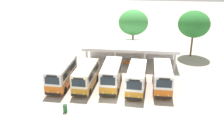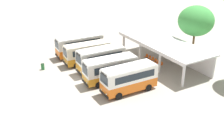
% 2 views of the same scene
% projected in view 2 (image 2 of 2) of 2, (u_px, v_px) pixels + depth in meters
% --- Properties ---
extents(ground_plane, '(180.00, 180.00, 0.00)m').
position_uv_depth(ground_plane, '(70.00, 83.00, 35.99)').
color(ground_plane, '#A39E93').
extents(city_bus_nearest_orange, '(2.59, 7.52, 3.24)m').
position_uv_depth(city_bus_nearest_orange, '(79.00, 45.00, 43.98)').
color(city_bus_nearest_orange, black).
rests_on(city_bus_nearest_orange, ground).
extents(city_bus_second_in_row, '(2.58, 7.02, 3.08)m').
position_uv_depth(city_bus_second_in_row, '(87.00, 53.00, 41.16)').
color(city_bus_second_in_row, black).
rests_on(city_bus_second_in_row, ground).
extents(city_bus_middle_cream, '(2.48, 6.79, 3.35)m').
position_uv_depth(city_bus_middle_cream, '(101.00, 59.00, 38.58)').
color(city_bus_middle_cream, black).
rests_on(city_bus_middle_cream, ground).
extents(city_bus_fourth_amber, '(2.69, 7.17, 3.24)m').
position_uv_depth(city_bus_fourth_amber, '(110.00, 69.00, 35.66)').
color(city_bus_fourth_amber, black).
rests_on(city_bus_fourth_amber, ground).
extents(city_bus_fifth_blue, '(2.50, 6.92, 3.27)m').
position_uv_depth(city_bus_fifth_blue, '(129.00, 78.00, 33.21)').
color(city_bus_fifth_blue, black).
rests_on(city_bus_fifth_blue, ground).
extents(terminal_canopy, '(15.31, 5.94, 3.40)m').
position_uv_depth(terminal_canopy, '(167.00, 46.00, 41.02)').
color(terminal_canopy, silver).
rests_on(terminal_canopy, ground).
extents(waiting_chair_end_by_column, '(0.45, 0.45, 0.86)m').
position_uv_depth(waiting_chair_end_by_column, '(146.00, 56.00, 42.98)').
color(waiting_chair_end_by_column, slate).
rests_on(waiting_chair_end_by_column, ground).
extents(waiting_chair_second_from_end, '(0.45, 0.45, 0.86)m').
position_uv_depth(waiting_chair_second_from_end, '(150.00, 58.00, 42.44)').
color(waiting_chair_second_from_end, slate).
rests_on(waiting_chair_second_from_end, ground).
extents(waiting_chair_middle_seat, '(0.45, 0.45, 0.86)m').
position_uv_depth(waiting_chair_middle_seat, '(152.00, 59.00, 41.87)').
color(waiting_chair_middle_seat, slate).
rests_on(waiting_chair_middle_seat, ground).
extents(waiting_chair_fourth_seat, '(0.45, 0.45, 0.86)m').
position_uv_depth(waiting_chair_fourth_seat, '(155.00, 61.00, 41.30)').
color(waiting_chair_fourth_seat, slate).
rests_on(waiting_chair_fourth_seat, ground).
extents(waiting_chair_fifth_seat, '(0.45, 0.45, 0.86)m').
position_uv_depth(waiting_chair_fifth_seat, '(158.00, 63.00, 40.71)').
color(waiting_chair_fifth_seat, slate).
rests_on(waiting_chair_fifth_seat, ground).
extents(waiting_chair_far_end_seat, '(0.45, 0.45, 0.86)m').
position_uv_depth(waiting_chair_far_end_seat, '(161.00, 64.00, 40.17)').
color(waiting_chair_far_end_seat, slate).
rests_on(waiting_chair_far_end_seat, ground).
extents(roadside_tree_behind_canopy, '(5.43, 5.43, 8.07)m').
position_uv_depth(roadside_tree_behind_canopy, '(196.00, 21.00, 42.15)').
color(roadside_tree_behind_canopy, brown).
rests_on(roadside_tree_behind_canopy, ground).
extents(litter_bin_apron, '(0.49, 0.49, 0.90)m').
position_uv_depth(litter_bin_apron, '(43.00, 67.00, 39.55)').
color(litter_bin_apron, '#266633').
rests_on(litter_bin_apron, ground).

